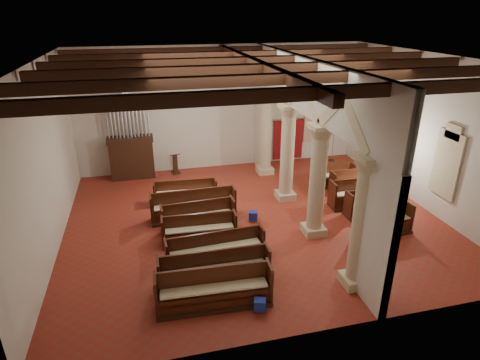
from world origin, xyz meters
name	(u,v)px	position (x,y,z in m)	size (l,w,h in m)	color
floor	(254,220)	(0.00, 0.00, 0.00)	(14.00, 14.00, 0.00)	maroon
ceiling	(257,59)	(0.00, 0.00, 6.00)	(14.00, 14.00, 0.00)	#301C10
wall_back	(222,108)	(0.00, 6.00, 3.00)	(14.00, 0.02, 6.00)	silver
wall_front	(329,228)	(0.00, -6.00, 3.00)	(14.00, 0.02, 6.00)	silver
wall_left	(44,162)	(-7.00, 0.00, 3.00)	(0.02, 12.00, 6.00)	silver
wall_right	(426,132)	(7.00, 0.00, 3.00)	(0.02, 12.00, 6.00)	silver
ceiling_beams	(257,64)	(0.00, 0.00, 5.82)	(13.80, 11.80, 0.30)	black
arcade	(304,127)	(1.80, 0.00, 3.56)	(0.90, 11.90, 6.00)	beige
window_right_a	(448,165)	(6.98, -1.50, 2.20)	(0.03, 1.00, 2.20)	#316E56
window_right_b	(386,134)	(6.98, 2.50, 2.20)	(0.03, 1.00, 2.20)	#316E56
window_back	(316,118)	(5.00, 5.98, 2.20)	(1.00, 0.03, 2.20)	#316E56
pipe_organ	(131,150)	(-4.50, 5.50, 1.37)	(2.10, 0.85, 4.40)	black
lectern	(175,165)	(-2.49, 5.49, 0.44)	(0.49, 0.51, 1.07)	#3D2713
dossal_curtain	(288,139)	(3.50, 5.92, 1.17)	(1.80, 0.07, 2.17)	maroon
processional_banner	(333,146)	(5.80, 5.29, 0.83)	(0.60, 0.76, 2.64)	black
hymnal_box_a	(260,304)	(-1.25, -4.97, 0.25)	(0.31, 0.25, 0.31)	navy
hymnal_box_b	(259,239)	(-0.35, -1.83, 0.26)	(0.32, 0.26, 0.32)	navy
hymnal_box_c	(253,216)	(-0.09, -0.15, 0.26)	(0.33, 0.27, 0.33)	navy
tube_heater_a	(187,301)	(-3.10, -4.26, 0.16)	(0.10, 0.10, 0.97)	white
tube_heater_b	(221,269)	(-1.91, -3.05, 0.16)	(0.10, 0.10, 0.98)	white
nave_pew_0	(214,294)	(-2.38, -4.41, 0.37)	(3.18, 0.91, 1.13)	black
nave_pew_1	(215,274)	(-2.20, -3.52, 0.35)	(3.27, 0.76, 1.07)	black
nave_pew_2	(216,253)	(-1.96, -2.39, 0.33)	(3.20, 0.85, 1.01)	black
nave_pew_3	(200,233)	(-2.28, -1.08, 0.34)	(2.60, 0.81, 1.02)	black
nave_pew_4	(198,221)	(-2.19, -0.20, 0.36)	(2.71, 0.86, 1.07)	black
nave_pew_5	(194,209)	(-2.24, 0.69, 0.38)	(3.26, 0.79, 1.14)	black
nave_pew_6	(186,196)	(-2.39, 2.10, 0.33)	(2.64, 0.82, 0.99)	black
aisle_pew_0	(385,224)	(4.28, -2.10, 0.37)	(2.02, 0.85, 1.08)	black
aisle_pew_1	(370,207)	(4.54, -0.70, 0.36)	(2.06, 0.76, 1.06)	black
aisle_pew_2	(357,197)	(4.44, 0.16, 0.39)	(2.32, 0.79, 1.15)	black
aisle_pew_3	(351,185)	(4.82, 1.40, 0.35)	(1.92, 0.75, 1.04)	black
aisle_pew_4	(334,178)	(4.44, 2.27, 0.35)	(1.80, 0.70, 1.03)	black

